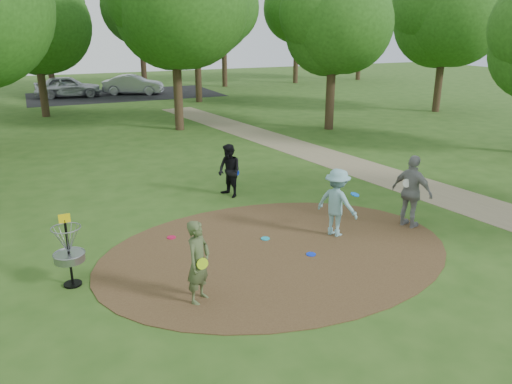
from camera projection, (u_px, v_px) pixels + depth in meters
name	position (u px, v px, depth m)	size (l,w,h in m)	color
ground	(277.00, 251.00, 11.64)	(100.00, 100.00, 0.00)	#2D5119
dirt_clearing	(277.00, 251.00, 11.64)	(8.40, 8.40, 0.02)	#47301C
footpath	(431.00, 191.00, 15.92)	(2.00, 40.00, 0.01)	#8C7A5B
parking_lot	(125.00, 95.00, 38.34)	(14.00, 8.00, 0.01)	black
player_observer_with_disc	(198.00, 262.00, 9.29)	(0.71, 0.69, 1.64)	#4B5933
player_throwing_with_disc	(337.00, 203.00, 12.29)	(1.20, 1.28, 1.72)	#7CB0B9
player_walking_with_disc	(229.00, 171.00, 15.17)	(0.82, 0.94, 1.63)	black
player_waiting_with_disc	(412.00, 192.00, 12.79)	(0.80, 1.21, 1.92)	gray
disc_ground_cyan	(265.00, 239.00, 12.27)	(0.22, 0.22, 0.02)	#18A2C0
disc_ground_blue	(311.00, 254.00, 11.43)	(0.22, 0.22, 0.02)	#0D30EC
disc_ground_red	(171.00, 237.00, 12.34)	(0.22, 0.22, 0.02)	#C41342
car_left	(68.00, 87.00, 36.64)	(1.87, 4.64, 1.58)	#B2B4BA
car_right	(133.00, 85.00, 38.29)	(1.56, 4.49, 1.48)	#AEB1B6
disc_golf_basket	(68.00, 246.00, 9.86)	(0.63, 0.63, 1.54)	black
tree_ring	(208.00, 16.00, 19.79)	(37.13, 46.32, 9.82)	#332316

